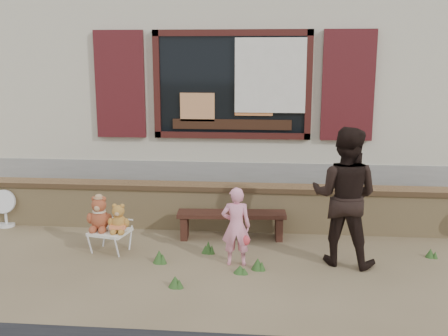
# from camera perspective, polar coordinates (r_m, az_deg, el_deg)

# --- Properties ---
(ground) EXTENTS (80.00, 80.00, 0.00)m
(ground) POSITION_cam_1_polar(r_m,az_deg,el_deg) (6.86, -0.47, -9.25)
(ground) COLOR brown
(ground) RESTS_ON ground
(shopfront) EXTENTS (8.04, 5.13, 4.00)m
(shopfront) POSITION_cam_1_polar(r_m,az_deg,el_deg) (10.88, 1.91, 9.45)
(shopfront) COLOR #AEA78C
(shopfront) RESTS_ON ground
(brick_wall) EXTENTS (7.10, 0.36, 0.67)m
(brick_wall) POSITION_cam_1_polar(r_m,az_deg,el_deg) (7.69, 0.28, -4.18)
(brick_wall) COLOR tan
(brick_wall) RESTS_ON ground
(bench) EXTENTS (1.52, 0.41, 0.38)m
(bench) POSITION_cam_1_polar(r_m,az_deg,el_deg) (7.29, 0.83, -5.61)
(bench) COLOR black
(bench) RESTS_ON ground
(folding_chair) EXTENTS (0.54, 0.50, 0.29)m
(folding_chair) POSITION_cam_1_polar(r_m,az_deg,el_deg) (6.99, -12.31, -6.88)
(folding_chair) COLOR silver
(folding_chair) RESTS_ON ground
(teddy_bear_left) EXTENTS (0.39, 0.36, 0.46)m
(teddy_bear_left) POSITION_cam_1_polar(r_m,az_deg,el_deg) (6.98, -13.40, -4.75)
(teddy_bear_left) COLOR brown
(teddy_bear_left) RESTS_ON folding_chair
(teddy_bear_right) EXTENTS (0.33, 0.30, 0.38)m
(teddy_bear_right) POSITION_cam_1_polar(r_m,az_deg,el_deg) (6.85, -11.38, -5.31)
(teddy_bear_right) COLOR olive
(teddy_bear_right) RESTS_ON folding_chair
(child) EXTENTS (0.37, 0.25, 0.97)m
(child) POSITION_cam_1_polar(r_m,az_deg,el_deg) (6.35, 1.32, -6.37)
(child) COLOR pink
(child) RESTS_ON ground
(adult) EXTENTS (0.98, 0.87, 1.69)m
(adult) POSITION_cam_1_polar(r_m,az_deg,el_deg) (6.47, 12.99, -3.03)
(adult) COLOR black
(adult) RESTS_ON ground
(fan_left) EXTENTS (0.36, 0.24, 0.57)m
(fan_left) POSITION_cam_1_polar(r_m,az_deg,el_deg) (8.46, -22.73, -4.02)
(fan_left) COLOR silver
(fan_left) RESTS_ON ground
(grass_tufts) EXTENTS (5.69, 1.29, 0.16)m
(grass_tufts) POSITION_cam_1_polar(r_m,az_deg,el_deg) (6.42, -1.90, -10.15)
(grass_tufts) COLOR #2D5120
(grass_tufts) RESTS_ON ground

